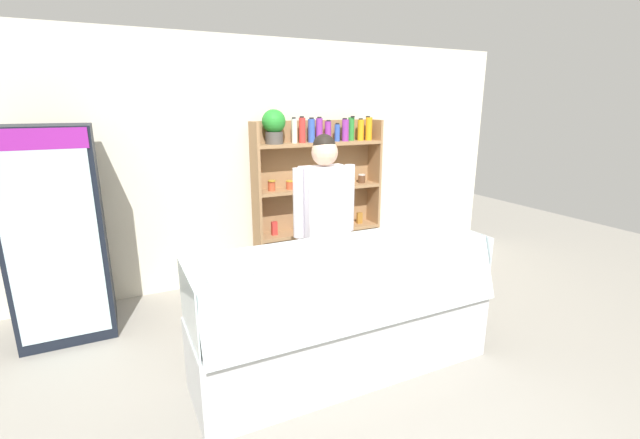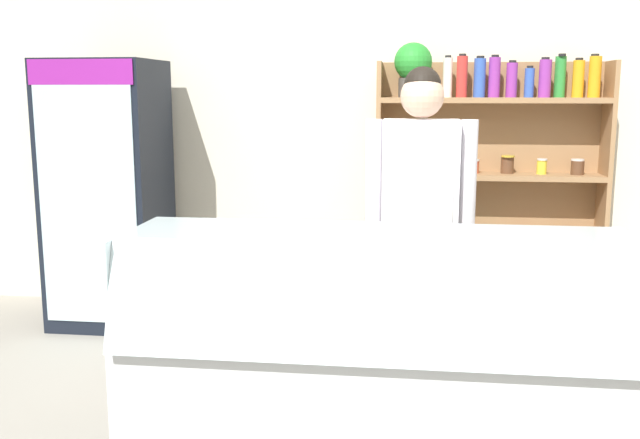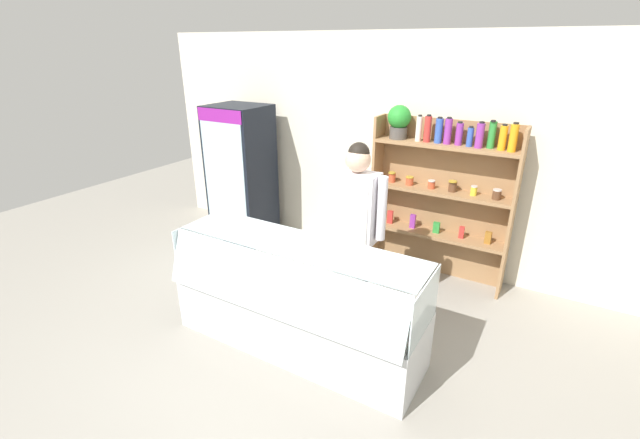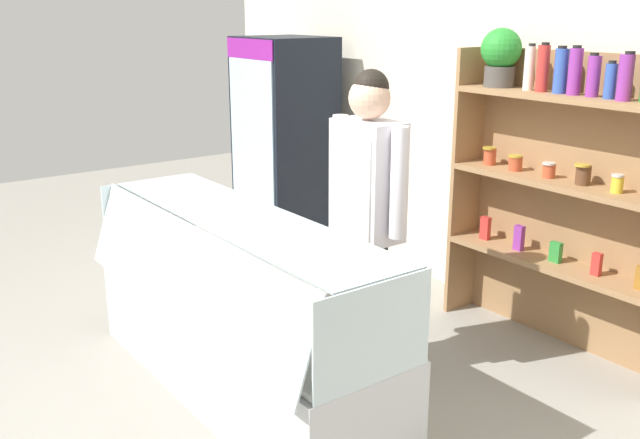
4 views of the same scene
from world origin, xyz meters
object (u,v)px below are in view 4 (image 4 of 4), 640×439
(shelving_unit, at_px, (561,171))
(shop_clerk, at_px, (367,198))
(drinks_fridge, at_px, (285,146))
(deli_display_case, at_px, (239,339))

(shelving_unit, bearing_deg, shop_clerk, -110.45)
(drinks_fridge, bearing_deg, deli_display_case, -39.68)
(shelving_unit, relative_size, deli_display_case, 0.86)
(deli_display_case, bearing_deg, drinks_fridge, 140.32)
(shelving_unit, bearing_deg, deli_display_case, -108.39)
(shelving_unit, xyz_separation_m, shop_clerk, (-0.43, -1.16, -0.08))
(shelving_unit, height_order, deli_display_case, shelving_unit)
(drinks_fridge, distance_m, shelving_unit, 2.59)
(shop_clerk, bearing_deg, shelving_unit, 69.55)
(deli_display_case, height_order, shop_clerk, shop_clerk)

